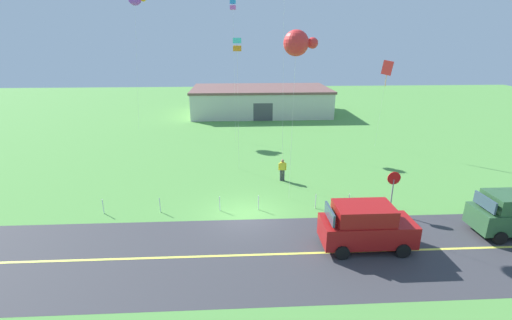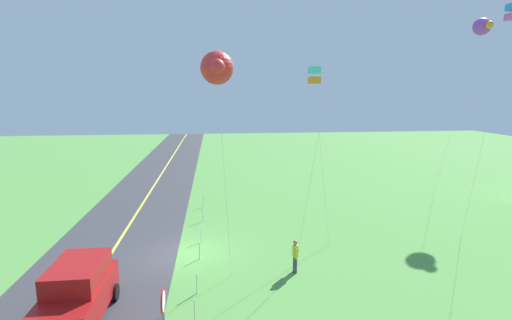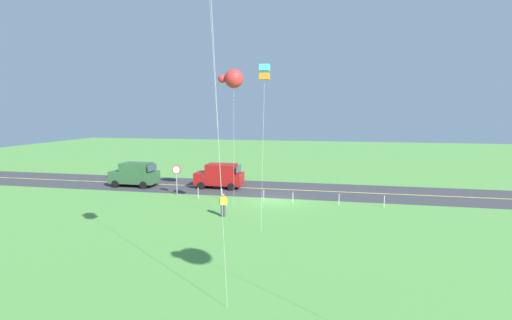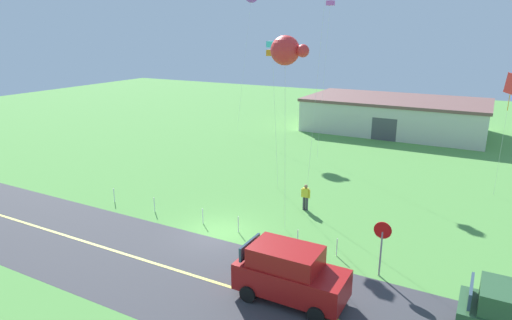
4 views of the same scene
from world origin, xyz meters
The scene contains 15 objects.
ground_plane centered at (0.00, 0.00, -0.05)m, with size 120.00×120.00×0.10m, color #549342.
asphalt_road centered at (0.00, -4.00, 0.00)m, with size 120.00×7.00×0.00m, color #38383D.
road_centre_stripe centered at (0.00, -4.00, 0.01)m, with size 120.00×0.16×0.00m, color #E5E04C.
car_suv_foreground centered at (5.73, -3.58, 1.15)m, with size 4.40×2.12×2.24m.
car_parked_east_near centered at (13.89, -2.74, 1.15)m, with size 4.40×2.12×2.24m.
stop_sign centered at (8.49, -0.10, 1.80)m, with size 0.76×0.08×2.56m.
person_adult_near centered at (2.81, 5.26, 0.86)m, with size 0.58×0.22×1.60m.
kite_yellow_high centered at (-0.26, 6.79, 9.29)m, with size 0.56×1.37×9.75m.
kite_orange_near centered at (2.99, 1.73, 9.45)m, with size 1.90×1.40×10.16m.
fence_post_0 centered at (-8.21, 0.70, 0.45)m, with size 0.05×0.05×0.90m, color silver.
fence_post_1 centered at (-4.95, 0.70, 0.45)m, with size 0.05×0.05×0.90m, color silver.
fence_post_2 centered at (-1.46, 0.70, 0.45)m, with size 0.05×0.05×0.90m, color silver.
fence_post_3 centered at (0.83, 0.70, 0.45)m, with size 0.05×0.05×0.90m, color silver.
fence_post_4 centered at (4.26, 0.70, 0.45)m, with size 0.05×0.05×0.90m, color silver.
fence_post_5 centered at (6.29, 0.70, 0.45)m, with size 0.05×0.05×0.90m, color silver.
Camera 3 is at (-3.89, 27.60, 7.00)m, focal length 24.90 mm.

